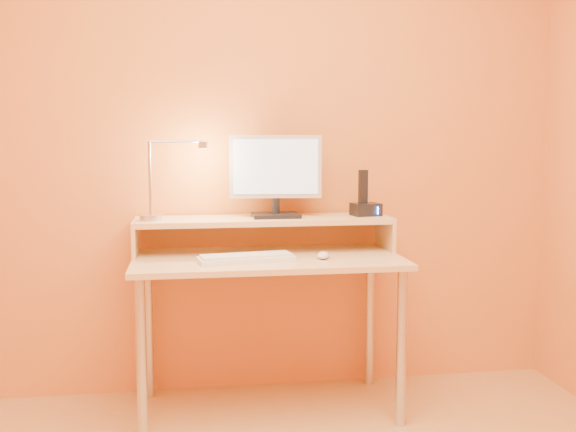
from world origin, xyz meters
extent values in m
cube|color=#D97E42|center=(0.00, 1.50, 1.25)|extent=(3.00, 0.04, 2.50)
cylinder|color=silver|center=(-0.55, 0.93, 0.35)|extent=(0.04, 0.04, 0.69)
cylinder|color=silver|center=(0.55, 0.93, 0.35)|extent=(0.04, 0.04, 0.69)
cylinder|color=silver|center=(-0.55, 1.43, 0.35)|extent=(0.04, 0.04, 0.69)
cylinder|color=silver|center=(0.55, 1.43, 0.35)|extent=(0.04, 0.04, 0.69)
cube|color=#D7B678|center=(0.00, 1.18, 0.71)|extent=(1.20, 0.60, 0.02)
cube|color=#D7B678|center=(-0.59, 1.33, 0.79)|extent=(0.02, 0.30, 0.14)
cube|color=#D7B678|center=(0.59, 1.33, 0.79)|extent=(0.02, 0.30, 0.14)
cube|color=#D7B678|center=(0.00, 1.33, 0.87)|extent=(1.20, 0.30, 0.02)
cube|color=black|center=(0.06, 1.33, 0.89)|extent=(0.22, 0.16, 0.02)
cylinder|color=black|center=(0.06, 1.33, 0.93)|extent=(0.04, 0.04, 0.07)
cube|color=silver|center=(0.06, 1.34, 1.12)|extent=(0.43, 0.08, 0.29)
cube|color=black|center=(0.06, 1.36, 1.12)|extent=(0.39, 0.05, 0.25)
cube|color=silver|center=(0.06, 1.32, 1.12)|extent=(0.39, 0.04, 0.25)
cylinder|color=silver|center=(-0.52, 1.30, 0.89)|extent=(0.10, 0.10, 0.02)
cylinder|color=silver|center=(-0.52, 1.30, 1.07)|extent=(0.01, 0.01, 0.33)
cylinder|color=silver|center=(-0.40, 1.30, 1.24)|extent=(0.24, 0.01, 0.01)
cylinder|color=silver|center=(-0.28, 1.30, 1.22)|extent=(0.04, 0.04, 0.03)
cylinder|color=#FFEAC6|center=(-0.28, 1.30, 1.20)|extent=(0.03, 0.03, 0.00)
cube|color=black|center=(0.49, 1.33, 0.91)|extent=(0.15, 0.12, 0.06)
cube|color=black|center=(0.48, 1.33, 1.02)|extent=(0.04, 0.03, 0.16)
cube|color=#3491FF|center=(0.54, 1.28, 0.91)|extent=(0.01, 0.00, 0.04)
cube|color=white|center=(-0.11, 1.08, 0.73)|extent=(0.43, 0.19, 0.02)
ellipsoid|color=silver|center=(0.24, 1.09, 0.74)|extent=(0.08, 0.11, 0.03)
cube|color=white|center=(-0.26, 1.06, 0.73)|extent=(0.08, 0.18, 0.02)
camera|label=1|loc=(-0.35, -1.72, 1.25)|focal=41.08mm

